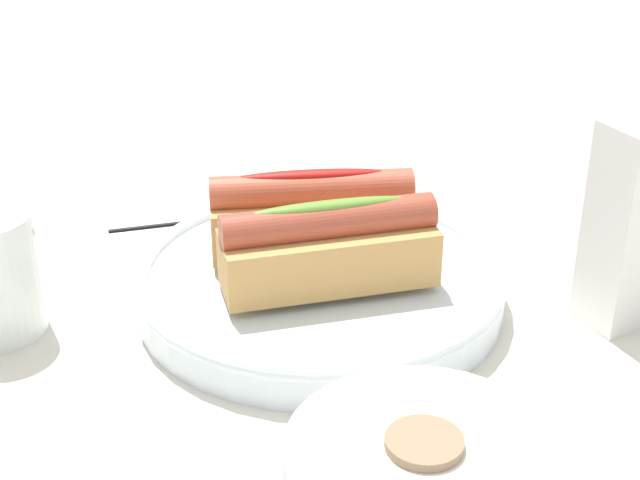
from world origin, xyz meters
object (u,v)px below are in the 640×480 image
object	(u,v)px
hotdog_front	(312,214)
hotdog_back	(329,248)
chopstick_near	(235,215)
serving_bowl	(320,282)

from	to	relation	value
hotdog_front	hotdog_back	size ratio (longest dim) A/B	1.02
hotdog_back	chopstick_near	bearing A→B (deg)	-85.11
hotdog_back	serving_bowl	bearing A→B (deg)	-97.61
hotdog_front	chopstick_near	size ratio (longest dim) A/B	0.72
hotdog_back	chopstick_near	xyz separation A→B (m)	(0.02, -0.19, -0.06)
hotdog_front	chopstick_near	xyz separation A→B (m)	(0.02, -0.14, -0.06)
serving_bowl	hotdog_front	size ratio (longest dim) A/B	1.74
serving_bowl	hotdog_back	size ratio (longest dim) A/B	1.78
serving_bowl	chopstick_near	size ratio (longest dim) A/B	1.25
hotdog_back	chopstick_near	world-z (taller)	hotdog_back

